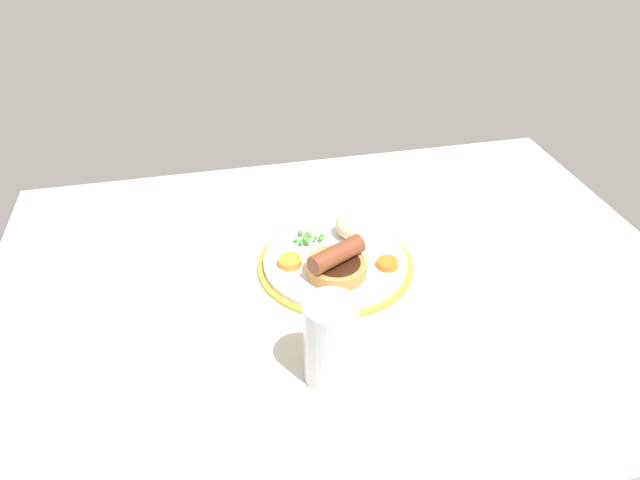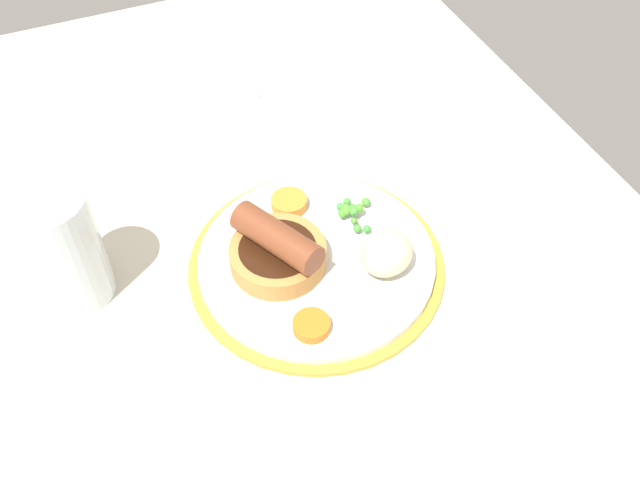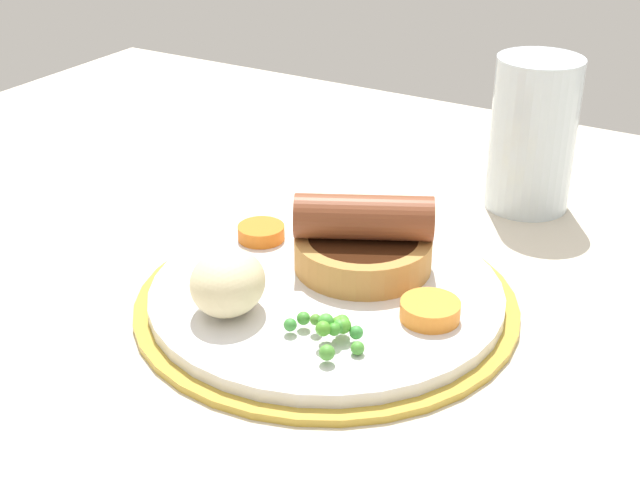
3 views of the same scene
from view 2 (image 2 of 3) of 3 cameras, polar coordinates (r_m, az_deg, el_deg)
The scene contains 9 objects.
dining_table at distance 71.33cm, azimuth -3.03°, elevation -3.77°, with size 110.00×80.00×3.00cm, color beige.
dinner_plate at distance 70.76cm, azimuth -0.40°, elevation -1.59°, with size 25.38×25.38×1.40cm.
sausage_pudding at distance 68.06cm, azimuth -3.26°, elevation -0.78°, with size 9.65×9.38×5.30cm.
pea_pile at distance 72.83cm, azimuth 2.56°, elevation 2.31°, with size 5.34×3.93×1.81cm.
potato_chunk_0 at distance 67.77cm, azimuth 5.36°, elevation -1.09°, with size 4.61×5.29×4.12cm, color beige.
carrot_slice_0 at distance 74.14cm, azimuth -2.49°, elevation 2.98°, with size 3.76×3.76×1.18cm, color orange.
carrot_slice_3 at distance 64.29cm, azimuth -0.81°, elevation -6.90°, with size 3.41×3.41×1.05cm, color orange.
fork at distance 97.42cm, azimuth -7.51°, elevation 14.04°, with size 18.00×1.60×0.60cm, color silver.
drinking_glass at distance 68.31cm, azimuth -19.81°, elevation -0.66°, with size 6.78×6.78×12.38cm, color silver.
Camera 2 is at (-41.55, 13.59, 57.86)cm, focal length 40.00 mm.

